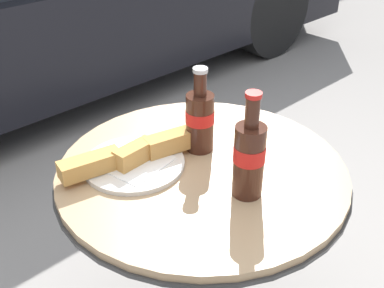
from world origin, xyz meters
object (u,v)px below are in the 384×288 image
Objects in this scene: cola_bottle_left at (200,119)px; lunch_plate_near at (132,159)px; bistro_table at (201,227)px; cola_bottle_right at (248,157)px.

cola_bottle_left reaches higher than lunch_plate_near.
cola_bottle_left is at bearing 49.61° from bistro_table.
bistro_table is 3.36× the size of cola_bottle_left.
cola_bottle_left is 0.65× the size of lunch_plate_near.
cola_bottle_right is at bearing -106.23° from cola_bottle_left.
lunch_plate_near is at bearing 134.89° from bistro_table.
lunch_plate_near reaches higher than bistro_table.
bistro_table is 0.32m from cola_bottle_right.
cola_bottle_left is (0.06, 0.07, 0.28)m from bistro_table.
cola_bottle_left is 0.89× the size of cola_bottle_right.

